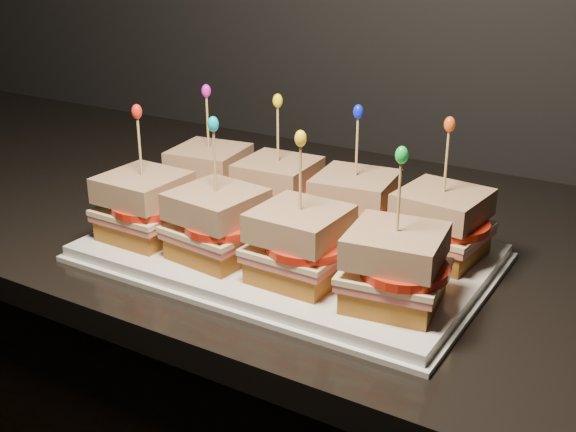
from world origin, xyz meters
The scene contains 59 objects.
granite_slab centered at (0.06, 1.68, 0.88)m, with size 2.69×0.66×0.03m, color black.
platter centered at (0.35, 1.55, 0.90)m, with size 0.44×0.28×0.02m, color white.
platter_rim centered at (0.35, 1.55, 0.89)m, with size 0.46×0.29×0.01m, color white.
sandwich_0_bread_bot centered at (0.19, 1.62, 0.92)m, with size 0.09×0.09×0.02m, color brown.
sandwich_0_ham centered at (0.19, 1.62, 0.94)m, with size 0.09×0.09×0.01m, color #C05854.
sandwich_0_cheese centered at (0.19, 1.62, 0.94)m, with size 0.10×0.09×0.01m, color beige.
sandwich_0_tomato centered at (0.20, 1.61, 0.95)m, with size 0.09×0.09×0.01m, color red.
sandwich_0_bread_top centered at (0.19, 1.62, 0.97)m, with size 0.09×0.09×0.03m, color #5D2A0F.
sandwich_0_pick centered at (0.19, 1.62, 1.02)m, with size 0.00×0.00×0.09m, color tan.
sandwich_0_frill centered at (0.19, 1.62, 1.06)m, with size 0.01×0.01×0.02m, color #CB18BE.
sandwich_1_bread_bot centered at (0.29, 1.62, 0.92)m, with size 0.09×0.09×0.02m, color brown.
sandwich_1_ham centered at (0.29, 1.62, 0.94)m, with size 0.09×0.09×0.01m, color #C05854.
sandwich_1_cheese centered at (0.29, 1.62, 0.94)m, with size 0.10×0.09×0.01m, color beige.
sandwich_1_tomato centered at (0.31, 1.61, 0.95)m, with size 0.09×0.09×0.01m, color red.
sandwich_1_bread_top centered at (0.29, 1.62, 0.97)m, with size 0.09×0.09×0.03m, color #5D2A0F.
sandwich_1_pick centered at (0.29, 1.62, 1.02)m, with size 0.00×0.00×0.09m, color tan.
sandwich_1_frill centered at (0.29, 1.62, 1.06)m, with size 0.01×0.01×0.02m, color yellow.
sandwich_2_bread_bot centered at (0.40, 1.62, 0.92)m, with size 0.09×0.09×0.02m, color brown.
sandwich_2_ham centered at (0.40, 1.62, 0.94)m, with size 0.09×0.09×0.01m, color #C05854.
sandwich_2_cheese centered at (0.40, 1.62, 0.94)m, with size 0.10×0.09×0.01m, color beige.
sandwich_2_tomato centered at (0.41, 1.61, 0.95)m, with size 0.09×0.09×0.01m, color red.
sandwich_2_bread_top centered at (0.40, 1.62, 0.97)m, with size 0.09×0.09×0.03m, color #5D2A0F.
sandwich_2_pick centered at (0.40, 1.62, 1.02)m, with size 0.00×0.00×0.09m, color tan.
sandwich_2_frill centered at (0.40, 1.62, 1.06)m, with size 0.01×0.01×0.02m, color #0C1CDC.
sandwich_3_bread_bot centered at (0.51, 1.62, 0.92)m, with size 0.09×0.09×0.02m, color brown.
sandwich_3_ham centered at (0.51, 1.62, 0.94)m, with size 0.09×0.09×0.01m, color #C05854.
sandwich_3_cheese centered at (0.51, 1.62, 0.94)m, with size 0.10×0.09×0.01m, color beige.
sandwich_3_tomato centered at (0.52, 1.61, 0.95)m, with size 0.09×0.09×0.01m, color red.
sandwich_3_bread_top centered at (0.51, 1.62, 0.97)m, with size 0.09×0.09×0.03m, color #5D2A0F.
sandwich_3_pick centered at (0.51, 1.62, 1.02)m, with size 0.00×0.00×0.09m, color tan.
sandwich_3_frill centered at (0.51, 1.62, 1.06)m, with size 0.01×0.01×0.02m, color #ED5116.
sandwich_4_bread_bot centered at (0.19, 1.49, 0.92)m, with size 0.09×0.09×0.02m, color brown.
sandwich_4_ham centered at (0.19, 1.49, 0.94)m, with size 0.09×0.09×0.01m, color #C05854.
sandwich_4_cheese centered at (0.19, 1.49, 0.94)m, with size 0.10×0.09×0.01m, color beige.
sandwich_4_tomato centered at (0.20, 1.48, 0.95)m, with size 0.09×0.09×0.01m, color red.
sandwich_4_bread_top centered at (0.19, 1.49, 0.97)m, with size 0.09×0.09×0.03m, color #5D2A0F.
sandwich_4_pick centered at (0.19, 1.49, 1.02)m, with size 0.00×0.00×0.09m, color tan.
sandwich_4_frill centered at (0.19, 1.49, 1.06)m, with size 0.01×0.01×0.02m, color red.
sandwich_5_bread_bot centered at (0.29, 1.49, 0.92)m, with size 0.09×0.09×0.02m, color brown.
sandwich_5_ham centered at (0.29, 1.49, 0.94)m, with size 0.09×0.09×0.01m, color #C05854.
sandwich_5_cheese centered at (0.29, 1.49, 0.94)m, with size 0.10×0.09×0.01m, color beige.
sandwich_5_tomato centered at (0.31, 1.48, 0.95)m, with size 0.09×0.09×0.01m, color red.
sandwich_5_bread_top centered at (0.29, 1.49, 0.97)m, with size 0.09×0.09×0.03m, color #5D2A0F.
sandwich_5_pick centered at (0.29, 1.49, 1.02)m, with size 0.00×0.00×0.09m, color tan.
sandwich_5_frill centered at (0.29, 1.49, 1.06)m, with size 0.01×0.01×0.02m, color #04ACC8.
sandwich_6_bread_bot centered at (0.40, 1.49, 0.92)m, with size 0.09×0.09×0.02m, color brown.
sandwich_6_ham centered at (0.40, 1.49, 0.94)m, with size 0.09×0.09×0.01m, color #C05854.
sandwich_6_cheese centered at (0.40, 1.49, 0.94)m, with size 0.10×0.09×0.01m, color beige.
sandwich_6_tomato centered at (0.41, 1.48, 0.95)m, with size 0.09×0.09×0.01m, color red.
sandwich_6_bread_top centered at (0.40, 1.49, 0.97)m, with size 0.09×0.09×0.03m, color #5D2A0F.
sandwich_6_pick centered at (0.40, 1.49, 1.02)m, with size 0.00×0.00×0.09m, color tan.
sandwich_6_frill centered at (0.40, 1.49, 1.06)m, with size 0.01×0.01×0.02m, color yellow.
sandwich_7_bread_bot centered at (0.51, 1.49, 0.92)m, with size 0.09×0.09×0.02m, color brown.
sandwich_7_ham centered at (0.51, 1.49, 0.94)m, with size 0.09×0.09×0.01m, color #C05854.
sandwich_7_cheese centered at (0.51, 1.49, 0.94)m, with size 0.10×0.09×0.01m, color beige.
sandwich_7_tomato centered at (0.52, 1.48, 0.95)m, with size 0.09×0.09×0.01m, color red.
sandwich_7_bread_top centered at (0.51, 1.49, 0.97)m, with size 0.09×0.09×0.03m, color #5D2A0F.
sandwich_7_pick centered at (0.51, 1.49, 1.02)m, with size 0.00×0.00×0.09m, color tan.
sandwich_7_frill centered at (0.51, 1.49, 1.06)m, with size 0.01×0.01×0.02m, color green.
Camera 1 is at (0.74, 0.90, 1.25)m, focal length 45.00 mm.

